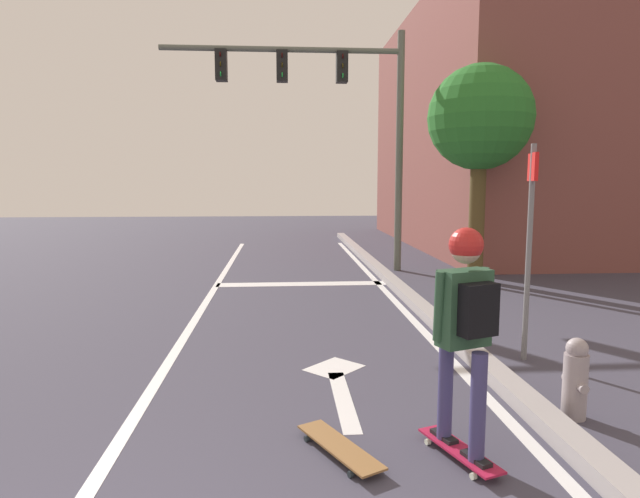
% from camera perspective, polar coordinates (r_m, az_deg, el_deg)
% --- Properties ---
extents(lane_line_center, '(0.12, 20.00, 0.01)m').
position_cam_1_polar(lane_line_center, '(7.78, -13.47, -7.90)').
color(lane_line_center, silver).
rests_on(lane_line_center, ground).
extents(lane_line_curbside, '(0.12, 20.00, 0.01)m').
position_cam_1_polar(lane_line_curbside, '(7.90, 9.97, -7.57)').
color(lane_line_curbside, silver).
rests_on(lane_line_curbside, ground).
extents(stop_bar, '(3.31, 0.40, 0.01)m').
position_cam_1_polar(stop_bar, '(10.58, -1.94, -3.71)').
color(stop_bar, silver).
rests_on(stop_bar, ground).
extents(lane_arrow_stem, '(0.16, 1.40, 0.01)m').
position_cam_1_polar(lane_arrow_stem, '(5.15, 2.47, -15.61)').
color(lane_arrow_stem, silver).
rests_on(lane_arrow_stem, ground).
extents(lane_arrow_head, '(0.71, 0.71, 0.01)m').
position_cam_1_polar(lane_arrow_head, '(5.94, 1.51, -12.45)').
color(lane_arrow_head, silver).
rests_on(lane_arrow_head, ground).
extents(curb_strip, '(0.24, 24.00, 0.14)m').
position_cam_1_polar(curb_strip, '(7.95, 11.75, -7.03)').
color(curb_strip, '#999293').
rests_on(curb_strip, ground).
extents(skateboard, '(0.43, 0.79, 0.08)m').
position_cam_1_polar(skateboard, '(4.28, 14.52, -19.95)').
color(skateboard, '#A8193A').
rests_on(skateboard, ground).
extents(skater, '(0.43, 0.60, 1.61)m').
position_cam_1_polar(skater, '(3.91, 15.15, -6.55)').
color(skater, '#3C3868').
rests_on(skater, skateboard).
extents(spare_skateboard, '(0.60, 0.88, 0.07)m').
position_cam_1_polar(spare_skateboard, '(4.21, 2.05, -20.18)').
color(spare_skateboard, olive).
rests_on(spare_skateboard, ground).
extents(traffic_signal_mast, '(5.21, 0.34, 5.21)m').
position_cam_1_polar(traffic_signal_mast, '(12.06, 1.00, 15.70)').
color(traffic_signal_mast, '#5A6054').
rests_on(traffic_signal_mast, ground).
extents(street_sign_post, '(0.16, 0.43, 2.40)m').
position_cam_1_polar(street_sign_post, '(6.33, 21.37, 2.73)').
color(street_sign_post, slate).
rests_on(street_sign_post, ground).
extents(fire_hydrant, '(0.20, 0.30, 0.70)m').
position_cam_1_polar(fire_hydrant, '(5.14, 25.41, -12.29)').
color(fire_hydrant, '#9E9196').
rests_on(fire_hydrant, ground).
extents(roadside_tree, '(2.05, 2.05, 4.27)m').
position_cam_1_polar(roadside_tree, '(11.29, 16.60, 12.93)').
color(roadside_tree, '#4F3F20').
rests_on(roadside_tree, ground).
extents(building_block, '(10.08, 11.38, 7.21)m').
position_cam_1_polar(building_block, '(19.21, 24.63, 11.32)').
color(building_block, brown).
rests_on(building_block, ground).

